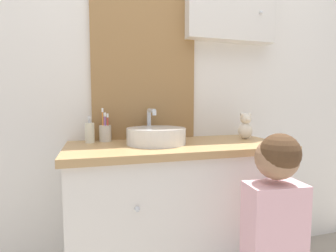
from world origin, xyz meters
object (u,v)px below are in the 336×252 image
object	(u,v)px
sink_basin	(156,135)
toothbrush_holder	(105,132)
child_figure	(274,226)
soap_dispenser	(90,132)
teddy_bear	(246,126)

from	to	relation	value
sink_basin	toothbrush_holder	world-z (taller)	toothbrush_holder
toothbrush_holder	child_figure	xyz separation A→B (m)	(0.65, -0.62, -0.34)
soap_dispenser	teddy_bear	bearing A→B (deg)	-6.38
sink_basin	child_figure	world-z (taller)	sink_basin
sink_basin	teddy_bear	bearing A→B (deg)	3.39
sink_basin	toothbrush_holder	bearing A→B (deg)	147.57
soap_dispenser	child_figure	distance (m)	1.00
child_figure	teddy_bear	size ratio (longest dim) A/B	5.78
child_figure	teddy_bear	world-z (taller)	teddy_bear
soap_dispenser	child_figure	xyz separation A→B (m)	(0.73, -0.59, -0.35)
sink_basin	teddy_bear	world-z (taller)	sink_basin
teddy_bear	child_figure	bearing A→B (deg)	-108.84
toothbrush_holder	child_figure	bearing A→B (deg)	-43.95
soap_dispenser	toothbrush_holder	bearing A→B (deg)	19.26
sink_basin	soap_dispenser	bearing A→B (deg)	158.49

